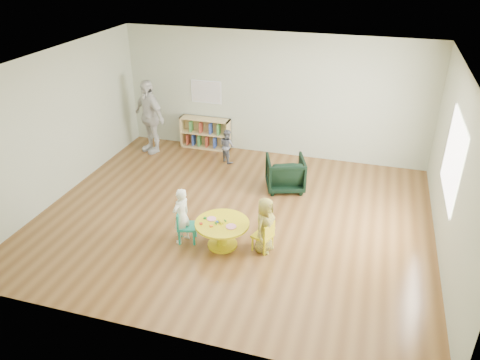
{
  "coord_description": "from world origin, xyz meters",
  "views": [
    {
      "loc": [
        2.19,
        -6.98,
        4.57
      ],
      "look_at": [
        0.2,
        -0.3,
        0.94
      ],
      "focal_mm": 35.0,
      "sensor_mm": 36.0,
      "label": 1
    }
  ],
  "objects_px": {
    "bookshelf": "(205,133)",
    "armchair": "(285,173)",
    "activity_table": "(222,230)",
    "toddler": "(227,146)",
    "child_left": "(181,216)",
    "kid_chair_left": "(184,225)",
    "child_right": "(265,225)",
    "kid_chair_right": "(265,236)",
    "adult_caretaker": "(149,116)"
  },
  "relations": [
    {
      "from": "toddler",
      "to": "bookshelf",
      "type": "bearing_deg",
      "value": -2.95
    },
    {
      "from": "child_left",
      "to": "adult_caretaker",
      "type": "height_order",
      "value": "adult_caretaker"
    },
    {
      "from": "armchair",
      "to": "kid_chair_left",
      "type": "bearing_deg",
      "value": 42.82
    },
    {
      "from": "armchair",
      "to": "child_left",
      "type": "height_order",
      "value": "child_left"
    },
    {
      "from": "armchair",
      "to": "adult_caretaker",
      "type": "relative_size",
      "value": 0.44
    },
    {
      "from": "activity_table",
      "to": "kid_chair_right",
      "type": "distance_m",
      "value": 0.71
    },
    {
      "from": "activity_table",
      "to": "armchair",
      "type": "bearing_deg",
      "value": 75.37
    },
    {
      "from": "activity_table",
      "to": "kid_chair_left",
      "type": "height_order",
      "value": "kid_chair_left"
    },
    {
      "from": "kid_chair_right",
      "to": "activity_table",
      "type": "bearing_deg",
      "value": 115.54
    },
    {
      "from": "kid_chair_left",
      "to": "adult_caretaker",
      "type": "bearing_deg",
      "value": -161.03
    },
    {
      "from": "child_left",
      "to": "toddler",
      "type": "height_order",
      "value": "child_left"
    },
    {
      "from": "bookshelf",
      "to": "child_right",
      "type": "distance_m",
      "value": 4.4
    },
    {
      "from": "armchair",
      "to": "child_right",
      "type": "xyz_separation_m",
      "value": [
        0.11,
        -2.17,
        0.13
      ]
    },
    {
      "from": "bookshelf",
      "to": "adult_caretaker",
      "type": "distance_m",
      "value": 1.38
    },
    {
      "from": "kid_chair_left",
      "to": "activity_table",
      "type": "bearing_deg",
      "value": 78.83
    },
    {
      "from": "bookshelf",
      "to": "child_right",
      "type": "xyz_separation_m",
      "value": [
        2.39,
        -3.7,
        0.11
      ]
    },
    {
      "from": "armchair",
      "to": "child_right",
      "type": "relative_size",
      "value": 0.79
    },
    {
      "from": "kid_chair_right",
      "to": "bookshelf",
      "type": "height_order",
      "value": "bookshelf"
    },
    {
      "from": "toddler",
      "to": "kid_chair_left",
      "type": "bearing_deg",
      "value": 131.76
    },
    {
      "from": "kid_chair_right",
      "to": "adult_caretaker",
      "type": "height_order",
      "value": "adult_caretaker"
    },
    {
      "from": "kid_chair_left",
      "to": "armchair",
      "type": "height_order",
      "value": "armchair"
    },
    {
      "from": "kid_chair_right",
      "to": "child_left",
      "type": "xyz_separation_m",
      "value": [
        -1.39,
        -0.13,
        0.21
      ]
    },
    {
      "from": "child_left",
      "to": "child_right",
      "type": "distance_m",
      "value": 1.39
    },
    {
      "from": "child_left",
      "to": "toddler",
      "type": "bearing_deg",
      "value": -154.7
    },
    {
      "from": "kid_chair_left",
      "to": "child_left",
      "type": "bearing_deg",
      "value": -74.63
    },
    {
      "from": "armchair",
      "to": "child_left",
      "type": "relative_size",
      "value": 0.76
    },
    {
      "from": "kid_chair_right",
      "to": "armchair",
      "type": "relative_size",
      "value": 0.71
    },
    {
      "from": "bookshelf",
      "to": "armchair",
      "type": "height_order",
      "value": "bookshelf"
    },
    {
      "from": "kid_chair_left",
      "to": "child_right",
      "type": "relative_size",
      "value": 0.59
    },
    {
      "from": "armchair",
      "to": "activity_table",
      "type": "bearing_deg",
      "value": 56.48
    },
    {
      "from": "child_right",
      "to": "toddler",
      "type": "distance_m",
      "value": 3.47
    },
    {
      "from": "bookshelf",
      "to": "adult_caretaker",
      "type": "bearing_deg",
      "value": -153.84
    },
    {
      "from": "child_right",
      "to": "adult_caretaker",
      "type": "relative_size",
      "value": 0.55
    },
    {
      "from": "activity_table",
      "to": "toddler",
      "type": "distance_m",
      "value": 3.29
    },
    {
      "from": "bookshelf",
      "to": "kid_chair_left",
      "type": "bearing_deg",
      "value": -74.71
    },
    {
      "from": "activity_table",
      "to": "toddler",
      "type": "bearing_deg",
      "value": 106.5
    },
    {
      "from": "activity_table",
      "to": "child_right",
      "type": "height_order",
      "value": "child_right"
    },
    {
      "from": "activity_table",
      "to": "child_left",
      "type": "height_order",
      "value": "child_left"
    },
    {
      "from": "armchair",
      "to": "child_right",
      "type": "bearing_deg",
      "value": 73.96
    },
    {
      "from": "toddler",
      "to": "armchair",
      "type": "bearing_deg",
      "value": -174.08
    },
    {
      "from": "adult_caretaker",
      "to": "bookshelf",
      "type": "bearing_deg",
      "value": 54.02
    },
    {
      "from": "armchair",
      "to": "toddler",
      "type": "xyz_separation_m",
      "value": [
        -1.52,
        0.9,
        0.04
      ]
    },
    {
      "from": "activity_table",
      "to": "toddler",
      "type": "relative_size",
      "value": 1.16
    },
    {
      "from": "kid_chair_right",
      "to": "child_right",
      "type": "bearing_deg",
      "value": 43.3
    },
    {
      "from": "activity_table",
      "to": "kid_chair_right",
      "type": "height_order",
      "value": "kid_chair_right"
    },
    {
      "from": "bookshelf",
      "to": "child_left",
      "type": "relative_size",
      "value": 1.21
    },
    {
      "from": "activity_table",
      "to": "bookshelf",
      "type": "relative_size",
      "value": 0.74
    },
    {
      "from": "armchair",
      "to": "adult_caretaker",
      "type": "xyz_separation_m",
      "value": [
        -3.44,
        0.96,
        0.52
      ]
    },
    {
      "from": "adult_caretaker",
      "to": "kid_chair_left",
      "type": "bearing_deg",
      "value": -28.03
    },
    {
      "from": "kid_chair_left",
      "to": "kid_chair_right",
      "type": "xyz_separation_m",
      "value": [
        1.35,
        0.11,
        -0.02
      ]
    }
  ]
}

